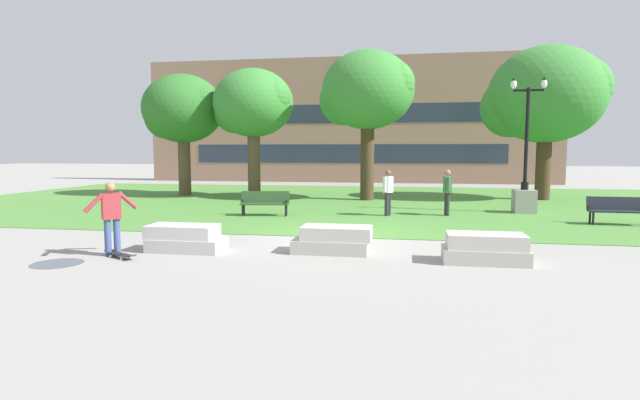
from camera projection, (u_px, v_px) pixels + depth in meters
ground_plane at (340, 238)px, 13.97m from camera, size 140.00×140.00×0.00m
grass_lawn at (367, 202)px, 23.78m from camera, size 40.00×20.00×0.02m
concrete_block_center at (185, 239)px, 12.13m from camera, size 1.83×0.90×0.64m
concrete_block_left at (333, 240)px, 11.93m from camera, size 1.87×0.90×0.64m
concrete_block_right at (485, 249)px, 10.86m from camera, size 1.80×0.90×0.64m
person_skateboarder at (111, 214)px, 11.54m from camera, size 0.79×1.13×1.71m
skateboard at (120, 254)px, 11.35m from camera, size 1.00×0.64×0.14m
puddle at (57, 264)px, 10.79m from camera, size 1.08×1.08×0.01m
park_bench_near_left at (617, 209)px, 16.31m from camera, size 1.81×0.58×0.90m
park_bench_near_right at (265, 202)px, 18.61m from camera, size 1.86×0.79×0.90m
lamp_post_left at (525, 186)px, 19.38m from camera, size 1.32×0.80×5.21m
tree_far_left at (545, 96)px, 24.19m from camera, size 5.77×5.49×7.46m
tree_near_right at (252, 105)px, 25.47m from camera, size 4.29×4.08×6.58m
tree_far_right at (367, 92)px, 24.04m from camera, size 4.67×4.45×7.22m
tree_near_left at (182, 110)px, 26.70m from camera, size 4.50×4.29×6.47m
person_bystander_near_lawn at (388, 190)px, 18.50m from camera, size 0.38×0.61×1.71m
person_bystander_far_lawn at (447, 190)px, 18.55m from camera, size 0.29×0.66×1.71m
building_facade_distant at (347, 121)px, 37.99m from camera, size 31.38×1.03×9.43m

